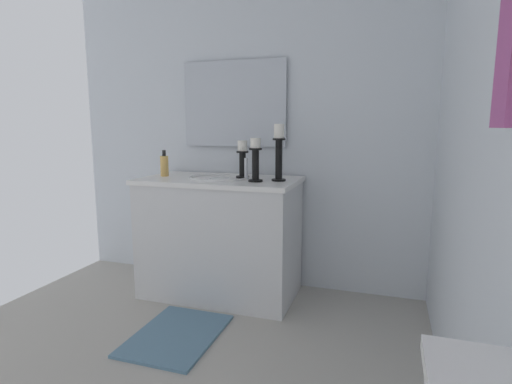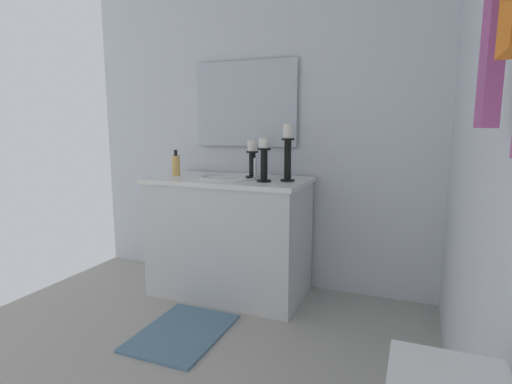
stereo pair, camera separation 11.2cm
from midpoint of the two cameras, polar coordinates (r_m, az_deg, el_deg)
The scene contains 10 objects.
wall_back at distance 1.32m, azimuth 29.70°, elevation 11.26°, with size 2.93×0.04×2.45m, color silver.
wall_left at distance 2.97m, azimuth -3.02°, elevation 10.69°, with size 0.04×2.65×2.45m, color silver.
vanity_cabinet at distance 2.79m, azimuth -6.24°, elevation -6.30°, with size 0.58×1.06×0.81m.
sink_basin at distance 2.71m, azimuth -6.35°, elevation 1.14°, with size 0.40×0.40×0.24m.
mirror at distance 2.95m, azimuth -4.25°, elevation 12.30°, with size 0.02×0.77×0.60m, color silver.
candle_holder_tall at distance 2.54m, azimuth 1.99°, elevation 5.86°, with size 0.09×0.09×0.36m.
candle_holder_short at distance 2.52m, azimuth -1.36°, elevation 4.68°, with size 0.09×0.09×0.27m.
candle_holder_mid at distance 2.71m, azimuth -3.11°, elevation 4.75°, with size 0.09×0.09×0.25m.
soap_bottle at distance 2.88m, azimuth -13.91°, elevation 3.66°, with size 0.06×0.06×0.18m.
bath_mat at distance 2.42m, azimuth -12.54°, elevation -19.14°, with size 0.60×0.44×0.02m, color slate.
Camera 1 is at (1.32, 1.02, 1.15)m, focal length 28.32 mm.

